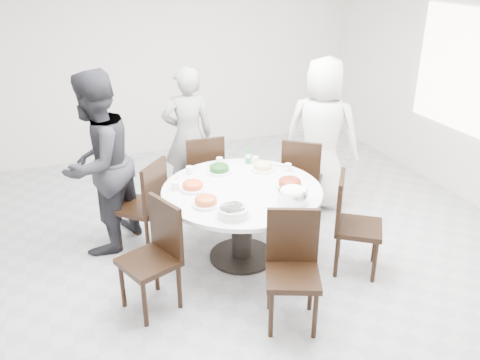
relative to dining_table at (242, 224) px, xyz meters
name	(u,v)px	position (x,y,z in m)	size (l,w,h in m)	color
floor	(236,248)	(0.00, 0.17, -0.38)	(6.00, 6.00, 0.01)	#A7A8AC
wall_back	(158,57)	(0.00, 3.17, 1.02)	(6.00, 0.01, 2.80)	silver
dining_table	(242,224)	(0.00, 0.00, 0.00)	(1.50, 1.50, 0.75)	white
chair_ne	(302,176)	(0.96, 0.58, 0.10)	(0.42, 0.42, 0.95)	black
chair_n	(202,173)	(-0.05, 1.09, 0.10)	(0.42, 0.42, 0.95)	black
chair_nw	(140,205)	(-0.87, 0.57, 0.10)	(0.42, 0.42, 0.95)	black
chair_sw	(148,260)	(-1.00, -0.43, 0.10)	(0.42, 0.42, 0.95)	black
chair_s	(293,274)	(0.01, -1.04, 0.10)	(0.42, 0.42, 0.95)	black
chair_se	(359,225)	(0.92, -0.59, 0.10)	(0.42, 0.42, 0.95)	black
diner_right	(322,134)	(1.28, 0.75, 0.50)	(0.85, 0.56, 1.75)	white
diner_middle	(188,136)	(-0.10, 1.43, 0.43)	(0.59, 0.39, 1.62)	black
diner_left	(98,164)	(-1.20, 0.73, 0.53)	(0.88, 0.69, 1.81)	black
dish_greens	(219,170)	(-0.07, 0.43, 0.41)	(0.25, 0.25, 0.06)	white
dish_pale	(263,167)	(0.36, 0.33, 0.41)	(0.24, 0.24, 0.06)	white
dish_orange	(193,187)	(-0.43, 0.15, 0.41)	(0.24, 0.24, 0.07)	white
dish_redbrown	(290,184)	(0.43, -0.13, 0.41)	(0.27, 0.27, 0.07)	white
dish_tofu	(206,202)	(-0.42, -0.19, 0.41)	(0.25, 0.25, 0.06)	white
rice_bowl	(293,197)	(0.31, -0.42, 0.43)	(0.26, 0.26, 0.11)	silver
soup_bowl	(233,212)	(-0.27, -0.46, 0.42)	(0.26, 0.26, 0.08)	white
beverage_bottle	(248,154)	(0.29, 0.55, 0.48)	(0.06, 0.06, 0.21)	#2D713F
tea_cups	(222,161)	(0.03, 0.62, 0.42)	(0.07, 0.07, 0.08)	white
chopsticks	(218,163)	(0.00, 0.66, 0.38)	(0.24, 0.04, 0.01)	tan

